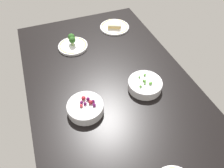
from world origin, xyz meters
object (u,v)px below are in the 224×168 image
object	(u,v)px
plate_broccoli	(73,45)
bowl_peas	(145,85)
bowl_berries	(86,107)
plate_sandwich	(115,26)

from	to	relation	value
plate_broccoli	bowl_peas	size ratio (longest dim) A/B	1.05
bowl_berries	plate_sandwich	bearing A→B (deg)	147.96
plate_sandwich	bowl_peas	distance (cm)	60.07
plate_broccoli	bowl_berries	bearing A→B (deg)	-6.83
plate_broccoli	bowl_peas	xyz separation A→B (cm)	(48.32, 27.15, 0.69)
plate_sandwich	bowl_berries	bearing A→B (deg)	-32.04
bowl_berries	plate_sandwich	xyz separation A→B (cm)	(-63.03, 39.44, -1.40)
bowl_berries	plate_broccoli	world-z (taller)	plate_broccoli
bowl_berries	bowl_peas	distance (cm)	33.49
bowl_peas	bowl_berries	bearing A→B (deg)	-84.38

